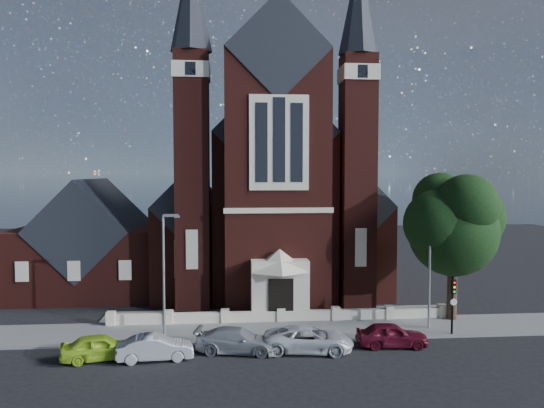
{
  "coord_description": "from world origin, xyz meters",
  "views": [
    {
      "loc": [
        -3.77,
        -30.94,
        10.79
      ],
      "look_at": [
        -0.18,
        12.0,
        8.24
      ],
      "focal_mm": 35.0,
      "sensor_mm": 36.0,
      "label": 1
    }
  ],
  "objects_px": {
    "car_dark_red": "(392,335)",
    "car_white_suv": "(308,339)",
    "church": "(265,198)",
    "street_lamp_left": "(165,267)",
    "car_lime_van": "(100,347)",
    "car_silver_a": "(155,348)",
    "car_silver_b": "(237,340)",
    "parish_hall": "(93,247)",
    "street_lamp_right": "(431,263)",
    "traffic_signal": "(453,297)",
    "street_tree": "(456,226)"
  },
  "relations": [
    {
      "from": "car_dark_red",
      "to": "car_white_suv",
      "type": "bearing_deg",
      "value": 98.84
    },
    {
      "from": "church",
      "to": "car_white_suv",
      "type": "relative_size",
      "value": 6.46
    },
    {
      "from": "church",
      "to": "street_lamp_left",
      "type": "relative_size",
      "value": 4.31
    },
    {
      "from": "car_white_suv",
      "to": "car_lime_van",
      "type": "bearing_deg",
      "value": 99.18
    },
    {
      "from": "church",
      "to": "car_silver_a",
      "type": "xyz_separation_m",
      "value": [
        -7.98,
        -23.46,
        -7.47
      ]
    },
    {
      "from": "church",
      "to": "car_silver_b",
      "type": "xyz_separation_m",
      "value": [
        -3.25,
        -22.56,
        -7.46
      ]
    },
    {
      "from": "street_lamp_left",
      "to": "car_white_suv",
      "type": "relative_size",
      "value": 1.5
    },
    {
      "from": "street_lamp_left",
      "to": "parish_hall",
      "type": "bearing_deg",
      "value": 120.02
    },
    {
      "from": "car_silver_b",
      "to": "parish_hall",
      "type": "bearing_deg",
      "value": 46.67
    },
    {
      "from": "street_lamp_right",
      "to": "car_dark_red",
      "type": "height_order",
      "value": "street_lamp_right"
    },
    {
      "from": "church",
      "to": "car_silver_b",
      "type": "relative_size",
      "value": 6.96
    },
    {
      "from": "parish_hall",
      "to": "street_lamp_right",
      "type": "xyz_separation_m",
      "value": [
        26.09,
        -14.0,
        0.59
      ]
    },
    {
      "from": "street_lamp_right",
      "to": "car_white_suv",
      "type": "relative_size",
      "value": 1.5
    },
    {
      "from": "church",
      "to": "street_lamp_left",
      "type": "bearing_deg",
      "value": -112.66
    },
    {
      "from": "traffic_signal",
      "to": "car_silver_b",
      "type": "height_order",
      "value": "traffic_signal"
    },
    {
      "from": "street_tree",
      "to": "car_lime_van",
      "type": "distance_m",
      "value": 25.26
    },
    {
      "from": "street_tree",
      "to": "car_silver_a",
      "type": "bearing_deg",
      "value": -163.17
    },
    {
      "from": "parish_hall",
      "to": "street_lamp_left",
      "type": "bearing_deg",
      "value": -59.98
    },
    {
      "from": "car_dark_red",
      "to": "street_tree",
      "type": "bearing_deg",
      "value": -46.98
    },
    {
      "from": "street_lamp_right",
      "to": "church",
      "type": "bearing_deg",
      "value": 118.04
    },
    {
      "from": "parish_hall",
      "to": "car_dark_red",
      "type": "xyz_separation_m",
      "value": [
        22.32,
        -17.37,
        -3.27
      ]
    },
    {
      "from": "street_lamp_right",
      "to": "car_dark_red",
      "type": "xyz_separation_m",
      "value": [
        -3.77,
        -3.37,
        -3.85
      ]
    },
    {
      "from": "street_tree",
      "to": "traffic_signal",
      "type": "bearing_deg",
      "value": -115.95
    },
    {
      "from": "parish_hall",
      "to": "car_silver_a",
      "type": "relative_size",
      "value": 2.81
    },
    {
      "from": "street_tree",
      "to": "car_dark_red",
      "type": "distance_m",
      "value": 10.19
    },
    {
      "from": "street_lamp_left",
      "to": "car_dark_red",
      "type": "distance_m",
      "value": 15.12
    },
    {
      "from": "street_lamp_left",
      "to": "street_lamp_right",
      "type": "height_order",
      "value": "same"
    },
    {
      "from": "traffic_signal",
      "to": "car_white_suv",
      "type": "height_order",
      "value": "traffic_signal"
    },
    {
      "from": "car_silver_b",
      "to": "street_tree",
      "type": "bearing_deg",
      "value": -60.65
    },
    {
      "from": "parish_hall",
      "to": "car_dark_red",
      "type": "relative_size",
      "value": 2.79
    },
    {
      "from": "street_lamp_right",
      "to": "car_silver_a",
      "type": "bearing_deg",
      "value": -165.97
    },
    {
      "from": "car_silver_b",
      "to": "car_white_suv",
      "type": "xyz_separation_m",
      "value": [
        4.29,
        -0.2,
        0.02
      ]
    },
    {
      "from": "street_lamp_left",
      "to": "car_silver_b",
      "type": "distance_m",
      "value": 7.05
    },
    {
      "from": "street_lamp_left",
      "to": "car_lime_van",
      "type": "xyz_separation_m",
      "value": [
        -3.24,
        -4.24,
        -3.85
      ]
    },
    {
      "from": "car_lime_van",
      "to": "church",
      "type": "bearing_deg",
      "value": -37.88
    },
    {
      "from": "church",
      "to": "car_silver_a",
      "type": "bearing_deg",
      "value": -108.79
    },
    {
      "from": "parish_hall",
      "to": "traffic_signal",
      "type": "height_order",
      "value": "parish_hall"
    },
    {
      "from": "street_lamp_left",
      "to": "car_white_suv",
      "type": "distance_m",
      "value": 10.46
    },
    {
      "from": "street_lamp_right",
      "to": "street_tree",
      "type": "bearing_deg",
      "value": 34.26
    },
    {
      "from": "street_lamp_left",
      "to": "car_lime_van",
      "type": "distance_m",
      "value": 6.58
    },
    {
      "from": "car_dark_red",
      "to": "street_lamp_right",
      "type": "bearing_deg",
      "value": -44.16
    },
    {
      "from": "car_lime_van",
      "to": "car_white_suv",
      "type": "height_order",
      "value": "car_white_suv"
    },
    {
      "from": "street_lamp_left",
      "to": "car_lime_van",
      "type": "bearing_deg",
      "value": -127.43
    },
    {
      "from": "street_tree",
      "to": "street_lamp_left",
      "type": "relative_size",
      "value": 1.32
    },
    {
      "from": "car_silver_a",
      "to": "car_silver_b",
      "type": "bearing_deg",
      "value": -85.61
    },
    {
      "from": "street_lamp_right",
      "to": "traffic_signal",
      "type": "height_order",
      "value": "street_lamp_right"
    },
    {
      "from": "car_lime_van",
      "to": "car_white_suv",
      "type": "xyz_separation_m",
      "value": [
        12.19,
        0.42,
        0.0
      ]
    },
    {
      "from": "street_lamp_left",
      "to": "car_silver_a",
      "type": "distance_m",
      "value": 5.96
    },
    {
      "from": "car_silver_a",
      "to": "street_tree",
      "type": "bearing_deg",
      "value": -79.54
    },
    {
      "from": "church",
      "to": "street_tree",
      "type": "bearing_deg",
      "value": -53.83
    }
  ]
}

